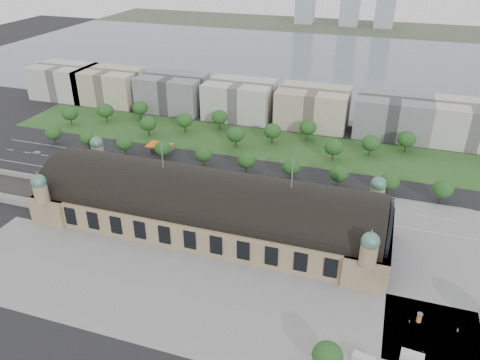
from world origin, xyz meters
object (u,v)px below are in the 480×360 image
(traffic_car_4, at_px, (272,198))
(bus_east, at_px, (297,199))
(parked_car_1, at_px, (136,182))
(advertising_column, at_px, (419,318))
(traffic_car_1, at_px, (86,153))
(petrol_station, at_px, (164,146))
(traffic_car_5, at_px, (298,191))
(parked_car_6, at_px, (193,191))
(van_south, at_px, (362,359))
(pedestrian_2, at_px, (409,321))
(traffic_car_3, at_px, (164,165))
(traffic_car_6, at_px, (378,212))
(parked_car_3, at_px, (126,184))
(van_east, at_px, (411,357))
(pedestrian_3, at_px, (423,352))
(parked_car_5, at_px, (159,188))
(parked_car_4, at_px, (180,189))
(parked_car_2, at_px, (107,177))
(bus_mid, at_px, (271,195))
(bus_west, at_px, (199,188))
(parked_car_0, at_px, (99,180))
(pedestrian_5, at_px, (458,330))
(traffic_car_0, at_px, (37,152))

(traffic_car_4, xyz_separation_m, bus_east, (11.73, 0.94, 1.12))
(parked_car_1, bearing_deg, advertising_column, 43.30)
(traffic_car_1, distance_m, parked_car_1, 49.63)
(petrol_station, relative_size, traffic_car_1, 3.09)
(traffic_car_5, relative_size, parked_car_6, 0.77)
(van_south, xyz_separation_m, pedestrian_2, (13.28, 21.04, -0.52))
(traffic_car_3, height_order, parked_car_6, parked_car_6)
(traffic_car_6, relative_size, parked_car_3, 1.19)
(petrol_station, distance_m, van_east, 177.84)
(pedestrian_3, bearing_deg, parked_car_5, -20.42)
(parked_car_4, distance_m, bus_east, 57.53)
(parked_car_2, xyz_separation_m, parked_car_3, (13.65, -4.00, 0.10))
(parked_car_1, distance_m, advertising_column, 146.40)
(bus_mid, bearing_deg, parked_car_4, 104.56)
(traffic_car_4, height_order, parked_car_5, parked_car_5)
(bus_west, relative_size, van_south, 1.97)
(parked_car_2, bearing_deg, bus_east, 69.79)
(parked_car_5, height_order, bus_west, bus_west)
(parked_car_2, distance_m, bus_west, 50.75)
(parked_car_0, distance_m, van_east, 167.30)
(bus_west, distance_m, van_south, 117.98)
(parked_car_1, bearing_deg, bus_mid, 71.43)
(traffic_car_5, relative_size, parked_car_4, 0.94)
(parked_car_5, bearing_deg, pedestrian_5, 38.28)
(traffic_car_0, xyz_separation_m, bus_mid, (140.94, -6.65, 0.70))
(bus_west, relative_size, pedestrian_5, 8.47)
(traffic_car_6, bearing_deg, advertising_column, 16.00)
(traffic_car_5, xyz_separation_m, parked_car_1, (-79.96, -17.00, 0.05))
(parked_car_0, height_order, parked_car_6, parked_car_6)
(traffic_car_0, bearing_deg, parked_car_6, 76.53)
(parked_car_2, relative_size, pedestrian_3, 3.15)
(parked_car_3, height_order, advertising_column, advertising_column)
(parked_car_3, relative_size, van_south, 0.68)
(parked_car_3, distance_m, pedestrian_5, 159.75)
(parked_car_6, bearing_deg, van_east, 31.83)
(advertising_column, bearing_deg, bus_east, 130.86)
(traffic_car_5, relative_size, parked_car_5, 0.83)
(traffic_car_5, distance_m, bus_mid, 14.90)
(parked_car_4, xyz_separation_m, van_east, (108.83, -72.78, 0.62))
(parked_car_6, xyz_separation_m, pedestrian_2, (101.16, -57.21, 0.01))
(traffic_car_4, bearing_deg, parked_car_4, -85.40)
(parked_car_6, bearing_deg, traffic_car_0, -120.07)
(traffic_car_1, xyz_separation_m, traffic_car_3, (49.20, 0.02, -0.05))
(pedestrian_3, relative_size, pedestrian_5, 0.97)
(traffic_car_4, xyz_separation_m, van_east, (63.47, -78.84, 0.73))
(parked_car_4, bearing_deg, van_east, 18.13)
(traffic_car_1, distance_m, van_south, 191.94)
(parked_car_0, relative_size, advertising_column, 1.33)
(traffic_car_0, height_order, parked_car_0, traffic_car_0)
(traffic_car_6, relative_size, van_east, 0.81)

